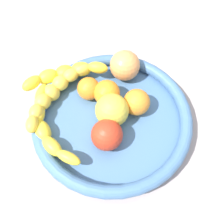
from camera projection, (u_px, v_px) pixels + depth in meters
kitchen_counter at (112, 125)px, 56.43cm from camera, size 120.00×120.00×3.00cm
fruit_bowl at (112, 117)px, 53.06cm from camera, size 36.57×36.57×4.64cm
banana_draped_left at (65, 74)px, 56.22cm from camera, size 8.84×21.48×5.42cm
banana_draped_right at (46, 128)px, 49.65cm from camera, size 21.60×11.32×4.19cm
banana_arching_top at (54, 93)px, 53.77cm from camera, size 18.00×15.30×4.84cm
orange_front at (107, 93)px, 53.32cm from camera, size 6.19×6.19×6.19cm
orange_mid_left at (137, 102)px, 52.09cm from camera, size 6.15×6.15×6.15cm
orange_mid_right at (89, 89)px, 54.33cm from camera, size 5.53×5.53×5.53cm
tomato_red at (107, 135)px, 47.72cm from camera, size 6.78×6.78×6.78cm
apple_yellow at (113, 111)px, 50.18cm from camera, size 7.51×7.51×7.51cm
peach_blush at (125, 66)px, 56.58cm from camera, size 7.53×7.53×7.53cm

